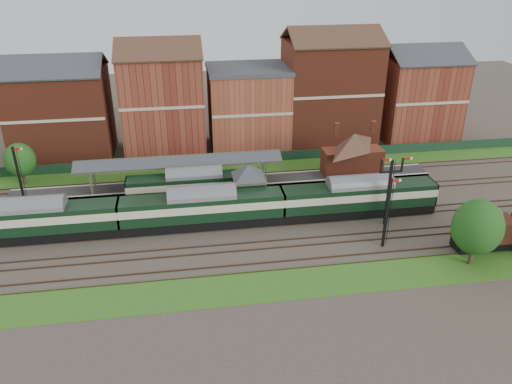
{
  "coord_description": "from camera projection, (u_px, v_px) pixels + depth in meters",
  "views": [
    {
      "loc": [
        -10.33,
        -49.73,
        28.83
      ],
      "look_at": [
        -2.33,
        2.0,
        3.0
      ],
      "focal_mm": 35.0,
      "sensor_mm": 36.0,
      "label": 1
    }
  ],
  "objects": [
    {
      "name": "semaphore_platform_end",
      "position": [
        19.0,
        177.0,
        59.39
      ],
      "size": [
        1.23,
        0.25,
        8.0
      ],
      "color": "black",
      "rests_on": "ground"
    },
    {
      "name": "semaphore_bracket",
      "position": [
        389.0,
        188.0,
        55.63
      ],
      "size": [
        3.6,
        0.25,
        8.18
      ],
      "color": "black",
      "rests_on": "ground"
    },
    {
      "name": "semaphore_siding",
      "position": [
        387.0,
        212.0,
        51.58
      ],
      "size": [
        1.23,
        0.25,
        8.0
      ],
      "color": "black",
      "rests_on": "ground"
    },
    {
      "name": "tree_far",
      "position": [
        477.0,
        227.0,
        48.46
      ],
      "size": [
        4.89,
        4.89,
        7.14
      ],
      "color": "#382619",
      "rests_on": "ground"
    },
    {
      "name": "town_backdrop",
      "position": [
        247.0,
        103.0,
        77.28
      ],
      "size": [
        69.0,
        10.0,
        16.0
      ],
      "color": "brown",
      "rests_on": "ground"
    },
    {
      "name": "station_building",
      "position": [
        353.0,
        153.0,
        66.78
      ],
      "size": [
        8.1,
        8.1,
        5.9
      ],
      "color": "brown",
      "rests_on": "platform"
    },
    {
      "name": "ground",
      "position": [
        278.0,
        221.0,
        58.25
      ],
      "size": [
        160.0,
        160.0,
        0.0
      ],
      "primitive_type": "plane",
      "color": "#473D33",
      "rests_on": "ground"
    },
    {
      "name": "tree_back",
      "position": [
        20.0,
        160.0,
        65.72
      ],
      "size": [
        4.0,
        4.0,
        5.84
      ],
      "color": "#382619",
      "rests_on": "ground"
    },
    {
      "name": "goods_van_a",
      "position": [
        484.0,
        231.0,
        52.11
      ],
      "size": [
        6.01,
        2.61,
        3.65
      ],
      "color": "black",
      "rests_on": "ground"
    },
    {
      "name": "brick_hut",
      "position": [
        313.0,
        197.0,
        61.28
      ],
      "size": [
        3.2,
        2.64,
        2.94
      ],
      "color": "maroon",
      "rests_on": "ground"
    },
    {
      "name": "canopy",
      "position": [
        179.0,
        159.0,
        63.35
      ],
      "size": [
        26.0,
        3.89,
        4.08
      ],
      "color": "#444D30",
      "rests_on": "platform"
    },
    {
      "name": "platform",
      "position": [
        227.0,
        185.0,
        65.98
      ],
      "size": [
        55.0,
        3.4,
        1.0
      ],
      "primitive_type": "cube",
      "color": "#2D2D2D",
      "rests_on": "ground"
    },
    {
      "name": "platform_railcar",
      "position": [
        195.0,
        185.0,
        61.73
      ],
      "size": [
        16.58,
        2.62,
        3.82
      ],
      "color": "black",
      "rests_on": "ground"
    },
    {
      "name": "grass_back",
      "position": [
        257.0,
        167.0,
        72.41
      ],
      "size": [
        90.0,
        4.5,
        0.06
      ],
      "primitive_type": "cube",
      "color": "#2D6619",
      "rests_on": "ground"
    },
    {
      "name": "signal_box",
      "position": [
        249.0,
        186.0,
        59.3
      ],
      "size": [
        5.4,
        5.4,
        6.0
      ],
      "color": "#607553",
      "rests_on": "ground"
    },
    {
      "name": "fence",
      "position": [
        255.0,
        157.0,
        73.87
      ],
      "size": [
        90.0,
        0.12,
        1.5
      ],
      "primitive_type": "cube",
      "color": "#193823",
      "rests_on": "ground"
    },
    {
      "name": "grass_front",
      "position": [
        302.0,
        282.0,
        47.6
      ],
      "size": [
        90.0,
        5.0,
        0.06
      ],
      "primitive_type": "cube",
      "color": "#2D6619",
      "rests_on": "ground"
    },
    {
      "name": "dmu_train",
      "position": [
        202.0,
        208.0,
        55.96
      ],
      "size": [
        54.92,
        2.89,
        4.22
      ],
      "color": "black",
      "rests_on": "ground"
    }
  ]
}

